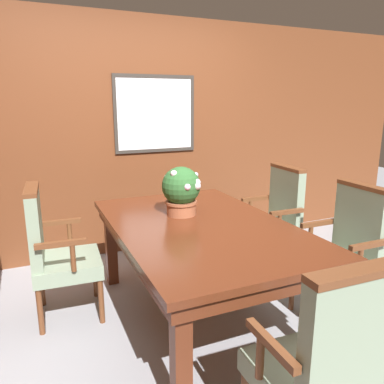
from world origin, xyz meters
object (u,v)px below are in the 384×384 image
at_px(dining_table, 200,236).
at_px(chair_right_near, 345,249).
at_px(chair_left_far, 55,250).
at_px(chair_head_near, 326,364).
at_px(chair_right_far, 274,218).
at_px(potted_plant, 181,190).

relative_size(dining_table, chair_right_near, 1.83).
bearing_deg(chair_left_far, chair_head_near, -148.33).
relative_size(dining_table, chair_left_far, 1.83).
bearing_deg(dining_table, chair_left_far, 154.96).
distance_m(dining_table, chair_left_far, 1.08).
bearing_deg(chair_left_far, chair_right_far, -86.75).
height_order(dining_table, chair_head_near, chair_head_near).
xyz_separation_m(dining_table, chair_right_near, (1.00, -0.40, -0.12)).
height_order(dining_table, chair_right_near, chair_right_near).
bearing_deg(potted_plant, chair_right_near, -32.38).
bearing_deg(dining_table, chair_right_near, -21.74).
relative_size(dining_table, chair_head_near, 1.83).
xyz_separation_m(dining_table, potted_plant, (-0.04, 0.26, 0.29)).
xyz_separation_m(chair_right_near, chair_right_far, (-0.02, 0.84, 0.00)).
relative_size(chair_right_near, chair_left_far, 1.00).
height_order(chair_head_near, chair_right_far, same).
relative_size(chair_right_near, chair_right_far, 1.00).
relative_size(chair_head_near, chair_right_far, 1.00).
relative_size(chair_right_near, potted_plant, 2.73).
xyz_separation_m(chair_left_far, potted_plant, (0.93, -0.19, 0.41)).
bearing_deg(chair_right_far, chair_left_far, -88.36).
relative_size(chair_left_far, chair_right_far, 1.00).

